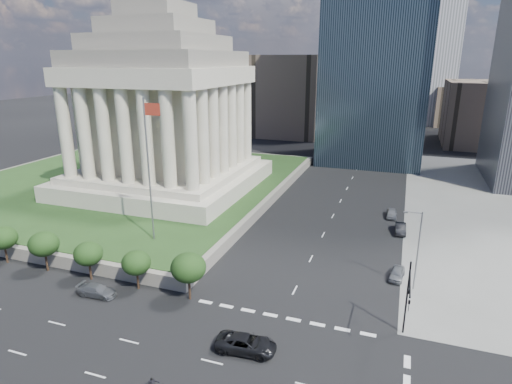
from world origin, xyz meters
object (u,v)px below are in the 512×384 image
at_px(flagpole, 149,163).
at_px(street_lamp_north, 417,246).
at_px(pickup_truck, 246,344).
at_px(traffic_signal_ne, 408,296).
at_px(parked_sedan_mid, 401,229).
at_px(parked_sedan_far, 392,213).
at_px(parked_sedan_near, 397,273).
at_px(war_memorial, 161,88).
at_px(suv_grey, 97,291).

bearing_deg(flagpole, street_lamp_north, 1.63).
bearing_deg(pickup_truck, traffic_signal_ne, -71.46).
bearing_deg(traffic_signal_ne, parked_sedan_mid, 91.96).
bearing_deg(parked_sedan_far, traffic_signal_ne, -88.40).
bearing_deg(parked_sedan_near, flagpole, -168.09).
height_order(traffic_signal_ne, parked_sedan_far, traffic_signal_ne).
xyz_separation_m(street_lamp_north, pickup_truck, (-14.89, -17.50, -4.85)).
xyz_separation_m(parked_sedan_near, parked_sedan_mid, (0.00, 15.75, 0.06)).
height_order(flagpole, pickup_truck, flagpole).
bearing_deg(parked_sedan_mid, pickup_truck, -113.61).
bearing_deg(war_memorial, parked_sedan_far, 2.38).
bearing_deg(traffic_signal_ne, parked_sedan_far, 94.23).
height_order(war_memorial, pickup_truck, war_memorial).
height_order(street_lamp_north, pickup_truck, street_lamp_north).
xyz_separation_m(war_memorial, traffic_signal_ne, (46.50, -34.30, -16.15)).
height_order(flagpole, suv_grey, flagpole).
xyz_separation_m(traffic_signal_ne, parked_sedan_far, (-2.67, 36.12, -4.51)).
relative_size(war_memorial, parked_sedan_near, 9.68).
bearing_deg(traffic_signal_ne, war_memorial, 143.58).
relative_size(flagpole, parked_sedan_near, 4.96).
relative_size(traffic_signal_ne, parked_sedan_mid, 1.77).
bearing_deg(street_lamp_north, parked_sedan_far, 98.03).
height_order(war_memorial, traffic_signal_ne, war_memorial).
bearing_deg(parked_sedan_near, street_lamp_north, -42.84).
xyz_separation_m(flagpole, pickup_truck, (20.26, -16.50, -12.30)).
height_order(war_memorial, parked_sedan_far, war_memorial).
distance_m(pickup_truck, parked_sedan_far, 43.82).
relative_size(war_memorial, parked_sedan_far, 9.03).
height_order(war_memorial, parked_sedan_near, war_memorial).
distance_m(pickup_truck, parked_sedan_mid, 37.72).
distance_m(war_memorial, pickup_truck, 55.82).
bearing_deg(parked_sedan_near, parked_sedan_mid, 96.55).
xyz_separation_m(war_memorial, suv_grey, (12.38, -37.00, -20.71)).
xyz_separation_m(flagpole, street_lamp_north, (35.16, 1.00, -7.45)).
bearing_deg(parked_sedan_far, pickup_truck, -107.70).
relative_size(war_memorial, parked_sedan_mid, 8.64).
relative_size(war_memorial, suv_grey, 8.25).
xyz_separation_m(war_memorial, parked_sedan_near, (45.50, -20.87, -20.71)).
distance_m(flagpole, pickup_truck, 28.88).
relative_size(street_lamp_north, parked_sedan_mid, 2.21).
bearing_deg(parked_sedan_far, parked_sedan_mid, -79.07).
distance_m(war_memorial, suv_grey, 44.17).
distance_m(war_memorial, flagpole, 28.16).
distance_m(parked_sedan_mid, parked_sedan_far, 7.13).
relative_size(street_lamp_north, suv_grey, 2.12).
relative_size(flagpole, suv_grey, 4.23).
bearing_deg(war_memorial, street_lamp_north, -25.92).
relative_size(flagpole, parked_sedan_mid, 4.43).
bearing_deg(pickup_truck, war_memorial, 33.47).
height_order(traffic_signal_ne, pickup_truck, traffic_signal_ne).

